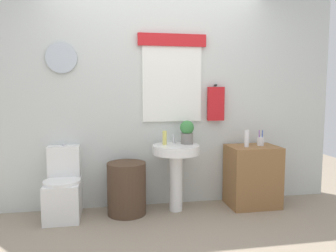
{
  "coord_description": "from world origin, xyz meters",
  "views": [
    {
      "loc": [
        -0.56,
        -2.68,
        1.35
      ],
      "look_at": [
        0.08,
        0.8,
        0.97
      ],
      "focal_mm": 34.95,
      "sensor_mm": 36.0,
      "label": 1
    }
  ],
  "objects_px": {
    "toilet": "(63,190)",
    "pedestal_sink": "(176,161)",
    "potted_plant": "(187,131)",
    "wooden_cabinet": "(252,176)",
    "lotion_bottle": "(247,138)",
    "soap_bottle": "(165,138)",
    "toothbrush_cup": "(261,141)",
    "laundry_hamper": "(127,188)"
  },
  "relations": [
    {
      "from": "toilet",
      "to": "pedestal_sink",
      "type": "distance_m",
      "value": 1.26
    },
    {
      "from": "pedestal_sink",
      "to": "potted_plant",
      "type": "bearing_deg",
      "value": 23.2
    },
    {
      "from": "pedestal_sink",
      "to": "wooden_cabinet",
      "type": "distance_m",
      "value": 0.95
    },
    {
      "from": "potted_plant",
      "to": "lotion_bottle",
      "type": "distance_m",
      "value": 0.69
    },
    {
      "from": "soap_bottle",
      "to": "potted_plant",
      "type": "bearing_deg",
      "value": 2.2
    },
    {
      "from": "lotion_bottle",
      "to": "toilet",
      "type": "bearing_deg",
      "value": 177.89
    },
    {
      "from": "wooden_cabinet",
      "to": "pedestal_sink",
      "type": "bearing_deg",
      "value": -180.0
    },
    {
      "from": "wooden_cabinet",
      "to": "potted_plant",
      "type": "bearing_deg",
      "value": 175.61
    },
    {
      "from": "toilet",
      "to": "toothbrush_cup",
      "type": "height_order",
      "value": "toothbrush_cup"
    },
    {
      "from": "laundry_hamper",
      "to": "pedestal_sink",
      "type": "relative_size",
      "value": 0.76
    },
    {
      "from": "toilet",
      "to": "wooden_cabinet",
      "type": "xyz_separation_m",
      "value": [
        2.15,
        -0.04,
        0.06
      ]
    },
    {
      "from": "toilet",
      "to": "pedestal_sink",
      "type": "xyz_separation_m",
      "value": [
        1.23,
        -0.04,
        0.28
      ]
    },
    {
      "from": "soap_bottle",
      "to": "lotion_bottle",
      "type": "xyz_separation_m",
      "value": [
        0.94,
        -0.09,
        -0.02
      ]
    },
    {
      "from": "laundry_hamper",
      "to": "toothbrush_cup",
      "type": "height_order",
      "value": "toothbrush_cup"
    },
    {
      "from": "pedestal_sink",
      "to": "wooden_cabinet",
      "type": "bearing_deg",
      "value": 0.0
    },
    {
      "from": "laundry_hamper",
      "to": "potted_plant",
      "type": "bearing_deg",
      "value": 4.94
    },
    {
      "from": "pedestal_sink",
      "to": "soap_bottle",
      "type": "relative_size",
      "value": 4.78
    },
    {
      "from": "toilet",
      "to": "pedestal_sink",
      "type": "bearing_deg",
      "value": -1.66
    },
    {
      "from": "laundry_hamper",
      "to": "potted_plant",
      "type": "height_order",
      "value": "potted_plant"
    },
    {
      "from": "toothbrush_cup",
      "to": "toilet",
      "type": "bearing_deg",
      "value": 179.6
    },
    {
      "from": "laundry_hamper",
      "to": "pedestal_sink",
      "type": "bearing_deg",
      "value": -0.0
    },
    {
      "from": "soap_bottle",
      "to": "lotion_bottle",
      "type": "bearing_deg",
      "value": -5.46
    },
    {
      "from": "lotion_bottle",
      "to": "toothbrush_cup",
      "type": "bearing_deg",
      "value": 16.53
    },
    {
      "from": "toilet",
      "to": "potted_plant",
      "type": "relative_size",
      "value": 2.88
    },
    {
      "from": "pedestal_sink",
      "to": "soap_bottle",
      "type": "height_order",
      "value": "soap_bottle"
    },
    {
      "from": "toilet",
      "to": "pedestal_sink",
      "type": "relative_size",
      "value": 1.03
    },
    {
      "from": "potted_plant",
      "to": "laundry_hamper",
      "type": "bearing_deg",
      "value": -175.06
    },
    {
      "from": "laundry_hamper",
      "to": "lotion_bottle",
      "type": "distance_m",
      "value": 1.47
    },
    {
      "from": "lotion_bottle",
      "to": "toothbrush_cup",
      "type": "relative_size",
      "value": 1.06
    },
    {
      "from": "lotion_bottle",
      "to": "toothbrush_cup",
      "type": "height_order",
      "value": "lotion_bottle"
    },
    {
      "from": "soap_bottle",
      "to": "laundry_hamper",
      "type": "bearing_deg",
      "value": -173.43
    },
    {
      "from": "toilet",
      "to": "soap_bottle",
      "type": "xyz_separation_m",
      "value": [
        1.11,
        0.01,
        0.54
      ]
    },
    {
      "from": "pedestal_sink",
      "to": "toothbrush_cup",
      "type": "bearing_deg",
      "value": 1.11
    },
    {
      "from": "toothbrush_cup",
      "to": "pedestal_sink",
      "type": "bearing_deg",
      "value": -178.89
    },
    {
      "from": "laundry_hamper",
      "to": "toothbrush_cup",
      "type": "bearing_deg",
      "value": 0.72
    },
    {
      "from": "laundry_hamper",
      "to": "soap_bottle",
      "type": "xyz_separation_m",
      "value": [
        0.43,
        0.05,
        0.54
      ]
    },
    {
      "from": "laundry_hamper",
      "to": "potted_plant",
      "type": "relative_size",
      "value": 2.14
    },
    {
      "from": "wooden_cabinet",
      "to": "soap_bottle",
      "type": "bearing_deg",
      "value": 177.25
    },
    {
      "from": "toothbrush_cup",
      "to": "wooden_cabinet",
      "type": "bearing_deg",
      "value": -168.87
    },
    {
      "from": "soap_bottle",
      "to": "toothbrush_cup",
      "type": "bearing_deg",
      "value": -1.51
    },
    {
      "from": "soap_bottle",
      "to": "toothbrush_cup",
      "type": "height_order",
      "value": "soap_bottle"
    },
    {
      "from": "lotion_bottle",
      "to": "potted_plant",
      "type": "bearing_deg",
      "value": 171.65
    }
  ]
}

